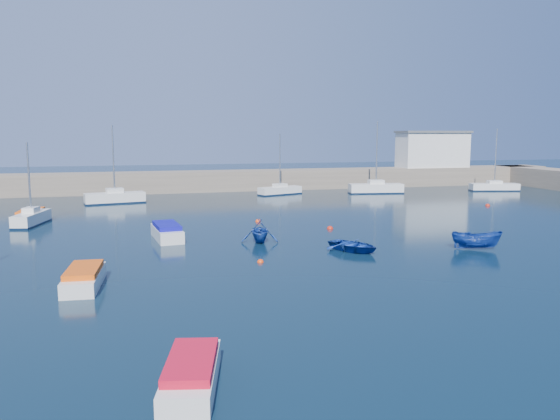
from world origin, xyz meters
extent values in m
plane|color=black|center=(0.00, 0.00, 0.00)|extent=(220.00, 220.00, 0.00)
cube|color=#746758|center=(0.00, 46.00, 1.30)|extent=(96.00, 4.50, 2.60)
cube|color=silver|center=(30.00, 46.00, 5.10)|extent=(10.00, 4.00, 5.00)
cube|color=silver|center=(-20.61, 22.52, 0.52)|extent=(2.48, 5.18, 1.04)
cylinder|color=#B7BABC|center=(-20.61, 22.52, 3.91)|extent=(0.16, 0.16, 5.75)
cube|color=silver|center=(-14.41, 35.51, 0.58)|extent=(6.48, 2.91, 1.17)
cylinder|color=#B7BABC|center=(-14.41, 35.51, 4.77)|extent=(0.17, 0.17, 7.20)
cube|color=silver|center=(5.08, 39.26, 0.48)|extent=(5.85, 3.44, 0.97)
cylinder|color=#B7BABC|center=(5.08, 39.26, 4.22)|extent=(0.14, 0.14, 6.50)
cube|color=silver|center=(17.22, 37.60, 0.60)|extent=(6.97, 2.87, 1.20)
cylinder|color=#B7BABC|center=(17.22, 37.60, 5.09)|extent=(0.18, 0.18, 7.78)
cube|color=silver|center=(33.59, 36.26, 0.49)|extent=(6.45, 3.14, 0.98)
cylinder|color=#B7BABC|center=(33.59, 36.26, 4.55)|extent=(0.14, 0.14, 7.15)
cube|color=silver|center=(-14.86, 1.96, 0.36)|extent=(1.88, 4.53, 0.72)
cube|color=#DE4D0C|center=(-14.86, 1.96, 0.86)|extent=(1.72, 3.42, 0.27)
cube|color=silver|center=(-10.20, 13.38, 0.42)|extent=(2.13, 4.82, 0.83)
cube|color=#0E0C8D|center=(-10.20, 13.38, 0.99)|extent=(1.92, 3.65, 0.31)
cube|color=silver|center=(-21.04, 24.77, 0.37)|extent=(1.98, 4.97, 0.73)
cube|color=#DE4D0C|center=(-21.04, 24.77, 0.87)|extent=(1.83, 3.75, 0.27)
cube|color=silver|center=(-10.88, -10.27, 0.35)|extent=(2.30, 4.32, 0.70)
cube|color=red|center=(-10.88, -10.27, 0.83)|extent=(2.00, 3.30, 0.26)
imported|color=navy|center=(1.10, 6.18, 0.37)|extent=(3.97, 4.32, 0.73)
imported|color=navy|center=(-4.03, 10.67, 0.78)|extent=(3.13, 3.44, 1.57)
imported|color=navy|center=(9.03, 4.63, 0.61)|extent=(3.37, 2.43, 1.22)
sphere|color=#EE3B0C|center=(-5.35, 4.73, 0.00)|extent=(0.39, 0.39, 0.39)
sphere|color=red|center=(2.50, 14.32, 0.00)|extent=(0.51, 0.51, 0.51)
sphere|color=#EE3B0C|center=(-2.20, 19.30, 0.00)|extent=(0.48, 0.48, 0.48)
sphere|color=red|center=(23.25, 23.22, 0.00)|extent=(0.48, 0.48, 0.48)
camera|label=1|loc=(-12.30, -25.65, 7.45)|focal=35.00mm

